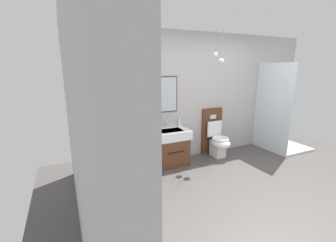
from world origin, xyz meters
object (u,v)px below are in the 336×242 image
(vanity_sink_right, at_px, (170,146))
(shower_tray, at_px, (279,132))
(toothbrush_cup, at_px, (93,133))
(toilet, at_px, (216,138))
(soap_dispenser, at_px, (179,122))
(vanity_sink_left, at_px, (113,155))

(vanity_sink_right, bearing_deg, shower_tray, -6.07)
(vanity_sink_right, bearing_deg, toothbrush_cup, 172.95)
(toilet, xyz_separation_m, soap_dispenser, (-0.80, 0.17, 0.40))
(toothbrush_cup, xyz_separation_m, shower_tray, (4.01, -0.45, -0.35))
(toilet, bearing_deg, shower_tray, -10.62)
(vanity_sink_right, bearing_deg, vanity_sink_left, 180.00)
(toilet, xyz_separation_m, toothbrush_cup, (-2.47, 0.16, 0.38))
(vanity_sink_left, relative_size, soap_dispenser, 3.66)
(vanity_sink_left, distance_m, toothbrush_cup, 0.51)
(vanity_sink_left, height_order, vanity_sink_right, same)
(vanity_sink_left, distance_m, vanity_sink_right, 1.10)
(toilet, height_order, soap_dispenser, toilet)
(vanity_sink_left, distance_m, shower_tray, 3.75)
(vanity_sink_left, xyz_separation_m, soap_dispenser, (1.39, 0.18, 0.41))
(shower_tray, bearing_deg, vanity_sink_right, 173.93)
(toothbrush_cup, bearing_deg, toilet, -3.73)
(toothbrush_cup, distance_m, soap_dispenser, 1.67)
(toothbrush_cup, xyz_separation_m, soap_dispenser, (1.67, 0.01, 0.02))
(vanity_sink_left, distance_m, soap_dispenser, 1.46)
(vanity_sink_right, height_order, toilet, toilet)
(shower_tray, bearing_deg, toilet, 169.38)
(vanity_sink_right, distance_m, soap_dispenser, 0.53)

